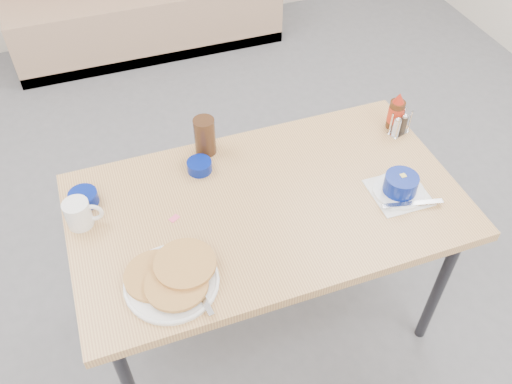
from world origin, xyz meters
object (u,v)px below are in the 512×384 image
object	(u,v)px
pancake_plate	(172,278)
dining_table	(267,214)
creamer_bowl	(84,198)
condiment_caddy	(400,126)
butter_bowl	(199,166)
grits_setting	(400,186)
syrup_bottle	(396,112)
coffee_mug	(79,213)
amber_tumbler	(205,136)

from	to	relation	value
pancake_plate	dining_table	bearing A→B (deg)	28.83
creamer_bowl	condiment_caddy	bearing A→B (deg)	-1.66
butter_bowl	condiment_caddy	size ratio (longest dim) A/B	0.91
pancake_plate	grits_setting	xyz separation A→B (m)	(0.87, 0.10, 0.01)
dining_table	grits_setting	size ratio (longest dim) A/B	6.38
syrup_bottle	creamer_bowl	bearing A→B (deg)	-179.64
dining_table	condiment_caddy	size ratio (longest dim) A/B	13.61
grits_setting	condiment_caddy	size ratio (longest dim) A/B	2.13
grits_setting	creamer_bowl	bearing A→B (deg)	162.66
condiment_caddy	coffee_mug	bearing A→B (deg)	165.88
grits_setting	amber_tumbler	distance (m)	0.75
dining_table	butter_bowl	distance (m)	0.32
dining_table	creamer_bowl	size ratio (longest dim) A/B	13.59
coffee_mug	pancake_plate	bearing A→B (deg)	-55.47
dining_table	amber_tumbler	world-z (taller)	amber_tumbler
syrup_bottle	pancake_plate	bearing A→B (deg)	-156.62
grits_setting	coffee_mug	bearing A→B (deg)	167.74
creamer_bowl	syrup_bottle	bearing A→B (deg)	0.36
coffee_mug	creamer_bowl	world-z (taller)	coffee_mug
amber_tumbler	grits_setting	bearing A→B (deg)	-37.39
dining_table	condiment_caddy	distance (m)	0.67
butter_bowl	creamer_bowl	bearing A→B (deg)	-176.99
coffee_mug	amber_tumbler	world-z (taller)	amber_tumbler
pancake_plate	butter_bowl	size ratio (longest dim) A/B	3.30
pancake_plate	creamer_bowl	bearing A→B (deg)	116.07
coffee_mug	condiment_caddy	size ratio (longest dim) A/B	1.27
syrup_bottle	condiment_caddy	bearing A→B (deg)	-90.00
grits_setting	condiment_caddy	bearing A→B (deg)	60.20
pancake_plate	coffee_mug	xyz separation A→B (m)	(-0.24, 0.34, 0.03)
coffee_mug	amber_tumbler	xyz separation A→B (m)	(0.51, 0.22, 0.03)
dining_table	coffee_mug	xyz separation A→B (m)	(-0.64, 0.12, 0.11)
creamer_bowl	condiment_caddy	size ratio (longest dim) A/B	1.00
butter_bowl	syrup_bottle	distance (m)	0.82
condiment_caddy	syrup_bottle	size ratio (longest dim) A/B	0.62
coffee_mug	syrup_bottle	size ratio (longest dim) A/B	0.79
grits_setting	butter_bowl	distance (m)	0.74
coffee_mug	grits_setting	distance (m)	1.13
grits_setting	condiment_caddy	world-z (taller)	condiment_caddy
coffee_mug	grits_setting	xyz separation A→B (m)	(1.10, -0.24, -0.02)
grits_setting	dining_table	bearing A→B (deg)	165.99
grits_setting	creamer_bowl	distance (m)	1.13
syrup_bottle	amber_tumbler	bearing A→B (deg)	171.83
dining_table	pancake_plate	size ratio (longest dim) A/B	4.51
grits_setting	amber_tumbler	xyz separation A→B (m)	(-0.60, 0.46, 0.04)
amber_tumbler	condiment_caddy	xyz separation A→B (m)	(0.77, -0.15, -0.04)
pancake_plate	amber_tumbler	distance (m)	0.62
pancake_plate	condiment_caddy	xyz separation A→B (m)	(1.04, 0.41, 0.01)
grits_setting	condiment_caddy	xyz separation A→B (m)	(0.17, 0.30, 0.00)
creamer_bowl	syrup_bottle	distance (m)	1.26
coffee_mug	condiment_caddy	world-z (taller)	condiment_caddy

